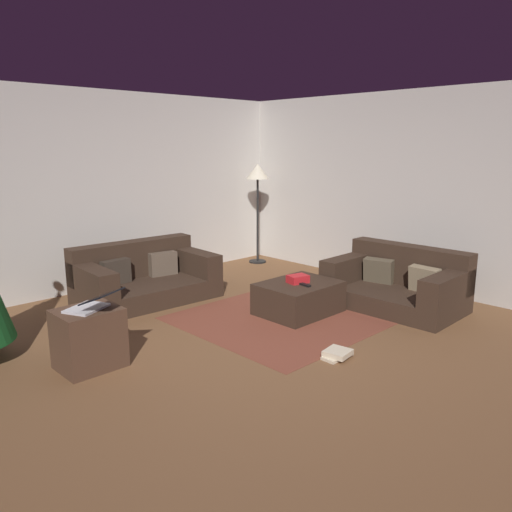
# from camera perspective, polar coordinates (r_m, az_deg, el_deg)

# --- Properties ---
(ground_plane) EXTENTS (6.40, 6.40, 0.00)m
(ground_plane) POSITION_cam_1_polar(r_m,az_deg,el_deg) (4.79, -0.02, -11.03)
(ground_plane) COLOR brown
(rear_partition) EXTENTS (6.40, 0.12, 2.60)m
(rear_partition) POSITION_cam_1_polar(r_m,az_deg,el_deg) (7.02, -18.29, 6.86)
(rear_partition) COLOR beige
(rear_partition) RESTS_ON ground_plane
(corner_partition) EXTENTS (0.12, 6.40, 2.60)m
(corner_partition) POSITION_cam_1_polar(r_m,az_deg,el_deg) (6.98, 18.96, 6.78)
(corner_partition) COLOR beige
(corner_partition) RESTS_ON ground_plane
(couch_left) EXTENTS (1.69, 1.04, 0.70)m
(couch_left) POSITION_cam_1_polar(r_m,az_deg,el_deg) (6.52, -12.56, -2.42)
(couch_left) COLOR #332319
(couch_left) RESTS_ON ground_plane
(couch_right) EXTENTS (0.97, 1.54, 0.70)m
(couch_right) POSITION_cam_1_polar(r_m,az_deg,el_deg) (6.32, 15.68, -3.04)
(couch_right) COLOR #332319
(couch_right) RESTS_ON ground_plane
(ottoman) EXTENTS (0.89, 0.69, 0.36)m
(ottoman) POSITION_cam_1_polar(r_m,az_deg,el_deg) (5.87, 4.82, -4.70)
(ottoman) COLOR #332319
(ottoman) RESTS_ON ground_plane
(gift_box) EXTENTS (0.26, 0.21, 0.09)m
(gift_box) POSITION_cam_1_polar(r_m,az_deg,el_deg) (5.81, 4.72, -2.59)
(gift_box) COLOR red
(gift_box) RESTS_ON ottoman
(tv_remote) EXTENTS (0.07, 0.16, 0.02)m
(tv_remote) POSITION_cam_1_polar(r_m,az_deg,el_deg) (5.70, 5.48, -3.23)
(tv_remote) COLOR black
(tv_remote) RESTS_ON ottoman
(side_table) EXTENTS (0.52, 0.44, 0.53)m
(side_table) POSITION_cam_1_polar(r_m,az_deg,el_deg) (4.68, -18.25, -8.77)
(side_table) COLOR #4C3323
(side_table) RESTS_ON ground_plane
(laptop) EXTENTS (0.48, 0.52, 0.19)m
(laptop) POSITION_cam_1_polar(r_m,az_deg,el_deg) (4.54, -17.90, -5.12)
(laptop) COLOR silver
(laptop) RESTS_ON side_table
(book_stack) EXTENTS (0.30, 0.24, 0.08)m
(book_stack) POSITION_cam_1_polar(r_m,az_deg,el_deg) (4.77, 9.14, -10.80)
(book_stack) COLOR beige
(book_stack) RESTS_ON ground_plane
(corner_lamp) EXTENTS (0.36, 0.36, 1.61)m
(corner_lamp) POSITION_cam_1_polar(r_m,az_deg,el_deg) (8.19, 0.19, 8.65)
(corner_lamp) COLOR black
(corner_lamp) RESTS_ON ground_plane
(area_rug) EXTENTS (2.60, 2.00, 0.01)m
(area_rug) POSITION_cam_1_polar(r_m,az_deg,el_deg) (5.93, 4.79, -6.34)
(area_rug) COLOR brown
(area_rug) RESTS_ON ground_plane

